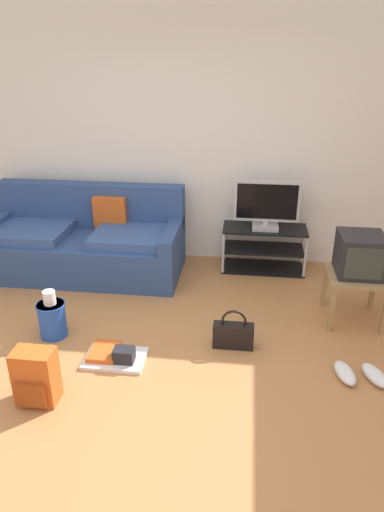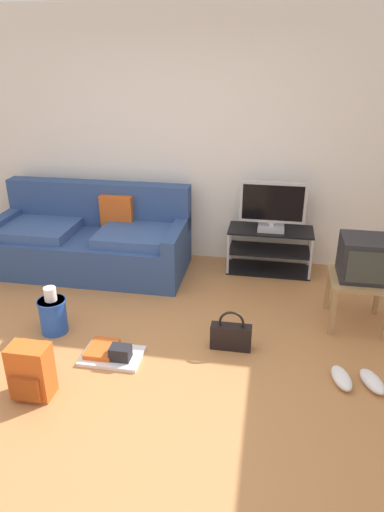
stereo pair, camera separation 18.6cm
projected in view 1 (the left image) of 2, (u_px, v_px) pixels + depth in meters
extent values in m
cube|color=#B27542|center=(136.00, 389.00, 3.37)|extent=(9.00, 9.80, 0.02)
cube|color=silver|center=(182.00, 140.00, 5.04)|extent=(9.00, 0.10, 2.70)
cube|color=navy|center=(84.00, 255.00, 5.04)|extent=(2.10, 0.92, 0.42)
cube|color=navy|center=(91.00, 205.00, 5.19)|extent=(2.10, 0.20, 0.49)
cube|color=navy|center=(172.00, 234.00, 4.82)|extent=(0.14, 0.92, 0.16)
cube|color=#365289|center=(28.00, 232.00, 4.95)|extent=(0.84, 0.65, 0.10)
cube|color=#365289|center=(133.00, 237.00, 4.82)|extent=(0.84, 0.65, 0.10)
cube|color=#CC561E|center=(111.00, 213.00, 5.07)|extent=(0.36, 0.13, 0.36)
cube|color=black|center=(265.00, 229.00, 5.01)|extent=(0.90, 0.40, 0.02)
cube|color=black|center=(264.00, 249.00, 5.11)|extent=(0.86, 0.39, 0.02)
cube|color=black|center=(262.00, 268.00, 5.20)|extent=(0.90, 0.40, 0.02)
cylinder|color=#B7B7BC|center=(223.00, 253.00, 4.99)|extent=(0.03, 0.03, 0.49)
cylinder|color=#B7B7BC|center=(305.00, 257.00, 4.89)|extent=(0.03, 0.03, 0.49)
cylinder|color=#B7B7BC|center=(225.00, 240.00, 5.32)|extent=(0.03, 0.03, 0.49)
cylinder|color=#B7B7BC|center=(302.00, 244.00, 5.23)|extent=(0.03, 0.03, 0.49)
cube|color=#B2B2B7|center=(265.00, 226.00, 4.98)|extent=(0.28, 0.22, 0.05)
cube|color=#B2B2B7|center=(265.00, 222.00, 4.96)|extent=(0.05, 0.04, 0.04)
cube|color=#B2B2B7|center=(267.00, 201.00, 4.86)|extent=(0.69, 0.04, 0.43)
cube|color=black|center=(267.00, 202.00, 4.84)|extent=(0.63, 0.01, 0.37)
cube|color=#9E7A4C|center=(357.00, 276.00, 4.06)|extent=(0.50, 0.50, 0.03)
cube|color=#9E7A4C|center=(332.00, 309.00, 3.98)|extent=(0.04, 0.04, 0.42)
cube|color=#9E7A4C|center=(325.00, 285.00, 4.38)|extent=(0.04, 0.04, 0.42)
cube|color=#9E7A4C|center=(373.00, 288.00, 4.33)|extent=(0.04, 0.04, 0.42)
cube|color=#232326|center=(360.00, 254.00, 4.00)|extent=(0.38, 0.38, 0.36)
cube|color=#333833|center=(365.00, 264.00, 3.82)|extent=(0.31, 0.01, 0.28)
cube|color=#CC561E|center=(36.00, 376.00, 3.18)|extent=(0.28, 0.18, 0.40)
cube|color=#994116|center=(31.00, 395.00, 3.11)|extent=(0.21, 0.04, 0.18)
cylinder|color=#994116|center=(32.00, 363.00, 3.28)|extent=(0.04, 0.04, 0.32)
cylinder|color=#994116|center=(53.00, 365.00, 3.26)|extent=(0.04, 0.04, 0.32)
cube|color=black|center=(233.00, 336.00, 3.79)|extent=(0.33, 0.11, 0.21)
torus|color=black|center=(234.00, 321.00, 3.74)|extent=(0.21, 0.02, 0.21)
cylinder|color=blue|center=(52.00, 320.00, 3.93)|extent=(0.23, 0.23, 0.31)
cylinder|color=blue|center=(50.00, 305.00, 3.87)|extent=(0.24, 0.24, 0.02)
cylinder|color=white|center=(49.00, 299.00, 3.84)|extent=(0.10, 0.10, 0.14)
ellipsoid|color=white|center=(345.00, 373.00, 3.45)|extent=(0.18, 0.30, 0.09)
ellipsoid|color=white|center=(375.00, 375.00, 3.43)|extent=(0.21, 0.30, 0.09)
cube|color=silver|center=(115.00, 358.00, 3.66)|extent=(0.48, 0.32, 0.03)
cube|color=black|center=(124.00, 355.00, 3.59)|extent=(0.16, 0.12, 0.11)
cube|color=#CC561E|center=(104.00, 352.00, 3.69)|extent=(0.22, 0.28, 0.04)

